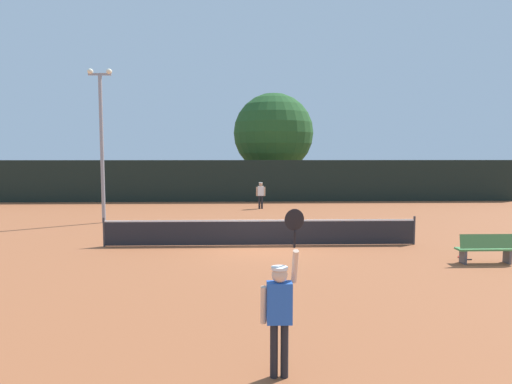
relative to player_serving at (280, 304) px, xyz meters
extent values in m
plane|color=#9E5633|center=(0.12, 9.90, -1.14)|extent=(120.00, 120.00, 0.00)
cube|color=#232328|center=(0.12, 9.90, -0.66)|extent=(11.54, 0.03, 0.91)
cube|color=white|center=(0.12, 9.90, -0.21)|extent=(11.54, 0.04, 0.06)
cylinder|color=#333338|center=(-5.65, 9.90, -0.60)|extent=(0.08, 0.08, 1.07)
cylinder|color=#333338|center=(5.89, 9.90, -0.60)|extent=(0.08, 0.08, 1.07)
cube|color=black|center=(0.12, 25.34, 0.34)|extent=(38.85, 0.12, 2.96)
cube|color=blue|center=(-0.01, -0.01, 0.03)|extent=(0.38, 0.22, 0.63)
sphere|color=beige|center=(-0.01, -0.01, 0.45)|extent=(0.24, 0.24, 0.24)
cylinder|color=white|center=(-0.01, -0.01, 0.56)|extent=(0.25, 0.25, 0.04)
cylinder|color=black|center=(-0.09, -0.01, -0.71)|extent=(0.12, 0.12, 0.85)
cylinder|color=black|center=(0.07, -0.01, -0.71)|extent=(0.12, 0.12, 0.85)
cylinder|color=beige|center=(-0.25, -0.01, -0.01)|extent=(0.09, 0.18, 0.60)
cylinder|color=beige|center=(0.23, 0.08, 0.56)|extent=(0.09, 0.33, 0.57)
cylinder|color=black|center=(0.23, 0.14, 0.96)|extent=(0.04, 0.11, 0.28)
ellipsoid|color=black|center=(0.23, 0.20, 1.25)|extent=(0.30, 0.13, 0.36)
cube|color=white|center=(0.59, 21.14, -0.03)|extent=(0.38, 0.22, 0.60)
sphere|color=tan|center=(0.59, 21.14, 0.38)|extent=(0.23, 0.23, 0.23)
cylinder|color=white|center=(0.59, 21.14, 0.48)|extent=(0.24, 0.24, 0.04)
cylinder|color=black|center=(0.51, 21.14, -0.73)|extent=(0.12, 0.12, 0.81)
cylinder|color=black|center=(0.67, 21.14, -0.73)|extent=(0.12, 0.12, 0.81)
cylinder|color=tan|center=(0.35, 21.14, -0.06)|extent=(0.09, 0.17, 0.57)
cylinder|color=tan|center=(0.83, 21.14, -0.06)|extent=(0.09, 0.16, 0.57)
sphere|color=#CCE033|center=(-1.43, 10.31, -1.10)|extent=(0.07, 0.07, 0.07)
cylinder|color=black|center=(6.66, 7.37, -1.12)|extent=(0.28, 0.04, 0.04)
ellipsoid|color=red|center=(6.66, 7.69, -1.12)|extent=(0.28, 0.36, 0.04)
cube|color=#478C4C|center=(6.99, 6.93, -0.69)|extent=(1.80, 0.40, 0.06)
cube|color=#478C4C|center=(6.99, 6.75, -0.41)|extent=(1.80, 0.12, 0.44)
cube|color=#4C4C51|center=(6.29, 6.93, -0.91)|extent=(0.08, 0.36, 0.45)
cube|color=#4C4C51|center=(7.69, 6.93, -0.91)|extent=(0.08, 0.36, 0.45)
cylinder|color=gray|center=(-7.42, 15.70, 2.45)|extent=(0.18, 0.18, 7.18)
cube|color=gray|center=(-7.42, 15.70, 6.09)|extent=(1.10, 0.10, 0.10)
sphere|color=#F2EDCC|center=(-7.87, 15.70, 6.22)|extent=(0.28, 0.28, 0.28)
sphere|color=#F2EDCC|center=(-6.97, 15.70, 6.22)|extent=(0.28, 0.28, 0.28)
cylinder|color=brown|center=(1.98, 29.91, 0.19)|extent=(0.56, 0.56, 2.66)
sphere|color=#235123|center=(1.98, 29.91, 3.93)|extent=(6.43, 6.43, 6.43)
cube|color=red|center=(-7.68, 30.94, -0.54)|extent=(2.46, 4.42, 0.90)
cube|color=#2D333D|center=(-7.68, 30.64, 0.23)|extent=(1.98, 2.41, 0.64)
cylinder|color=black|center=(-8.53, 32.34, -0.84)|extent=(0.22, 0.60, 0.60)
cylinder|color=black|center=(-6.83, 32.34, -0.84)|extent=(0.22, 0.60, 0.60)
cylinder|color=black|center=(-8.53, 29.54, -0.84)|extent=(0.22, 0.60, 0.60)
cylinder|color=black|center=(-6.83, 29.54, -0.84)|extent=(0.22, 0.60, 0.60)
camera|label=1|loc=(-0.57, -6.58, 2.26)|focal=31.53mm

